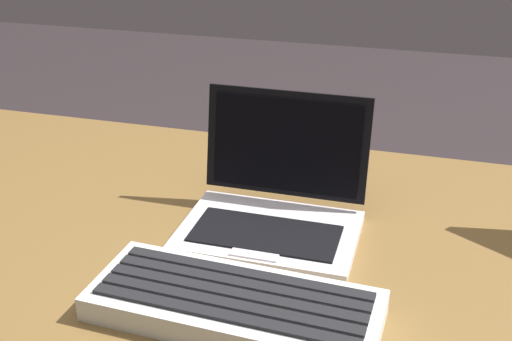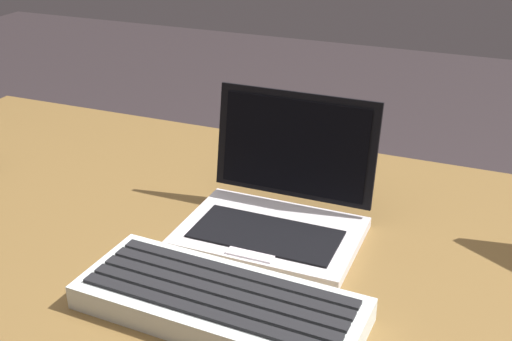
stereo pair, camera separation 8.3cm
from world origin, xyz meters
name	(u,v)px [view 2 (the right image)]	position (x,y,z in m)	size (l,w,h in m)	color
desk	(245,285)	(0.00, 0.00, 0.67)	(1.48, 0.73, 0.75)	brown
laptop_front	(278,206)	(0.03, 0.04, 0.79)	(0.24, 0.20, 0.18)	silver
external_keyboard	(220,303)	(0.04, -0.16, 0.77)	(0.34, 0.15, 0.03)	silver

